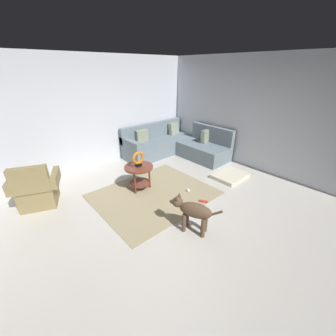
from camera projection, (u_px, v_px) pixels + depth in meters
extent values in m
cube|color=beige|center=(171.00, 215.00, 3.85)|extent=(6.00, 6.00, 0.10)
cube|color=silver|center=(92.00, 114.00, 5.22)|extent=(6.00, 0.12, 2.70)
cube|color=silver|center=(263.00, 116.00, 5.00)|extent=(0.12, 6.00, 2.70)
cube|color=tan|center=(154.00, 194.00, 4.39)|extent=(2.30, 1.90, 0.01)
cube|color=slate|center=(160.00, 147.00, 6.39)|extent=(2.20, 0.85, 0.42)
cube|color=slate|center=(152.00, 130.00, 6.44)|extent=(2.20, 0.14, 0.46)
cube|color=slate|center=(203.00, 151.00, 6.04)|extent=(0.85, 1.40, 0.42)
cube|color=slate|center=(212.00, 134.00, 6.06)|extent=(0.14, 1.40, 0.46)
cube|color=slate|center=(130.00, 144.00, 5.64)|extent=(0.16, 0.85, 0.22)
cube|color=gray|center=(173.00, 129.00, 6.81)|extent=(0.40, 0.23, 0.39)
cube|color=gray|center=(142.00, 136.00, 6.06)|extent=(0.38, 0.13, 0.38)
cube|color=gray|center=(206.00, 136.00, 6.06)|extent=(0.40, 0.19, 0.38)
cube|color=olive|center=(39.00, 194.00, 4.02)|extent=(0.78, 0.78, 0.40)
cube|color=olive|center=(30.00, 180.00, 3.62)|extent=(0.61, 0.36, 0.48)
cube|color=olive|center=(13.00, 183.00, 3.78)|extent=(0.32, 0.59, 0.22)
cube|color=olive|center=(56.00, 177.00, 3.99)|extent=(0.32, 0.59, 0.22)
cylinder|color=brown|center=(139.00, 167.00, 4.37)|extent=(0.60, 0.60, 0.04)
cylinder|color=brown|center=(140.00, 183.00, 4.53)|extent=(0.45, 0.45, 0.02)
cylinder|color=brown|center=(134.00, 175.00, 4.63)|extent=(0.04, 0.04, 0.50)
cylinder|color=brown|center=(135.00, 183.00, 4.30)|extent=(0.04, 0.04, 0.50)
cylinder|color=brown|center=(150.00, 178.00, 4.53)|extent=(0.04, 0.04, 0.50)
cube|color=black|center=(139.00, 165.00, 4.35)|extent=(0.12, 0.08, 0.05)
torus|color=orange|center=(138.00, 158.00, 4.28)|extent=(0.28, 0.06, 0.28)
cube|color=beige|center=(230.00, 176.00, 5.05)|extent=(0.80, 0.60, 0.09)
cylinder|color=brown|center=(184.00, 223.00, 3.35)|extent=(0.07, 0.07, 0.32)
cylinder|color=brown|center=(187.00, 218.00, 3.46)|extent=(0.07, 0.07, 0.32)
cylinder|color=brown|center=(203.00, 228.00, 3.23)|extent=(0.07, 0.07, 0.32)
cylinder|color=brown|center=(205.00, 223.00, 3.35)|extent=(0.07, 0.07, 0.32)
ellipsoid|color=brown|center=(195.00, 210.00, 3.24)|extent=(0.41, 0.56, 0.24)
sphere|color=brown|center=(177.00, 202.00, 3.32)|extent=(0.17, 0.17, 0.17)
ellipsoid|color=brown|center=(173.00, 202.00, 3.36)|extent=(0.11, 0.14, 0.07)
cone|color=brown|center=(177.00, 197.00, 3.23)|extent=(0.06, 0.06, 0.07)
cone|color=brown|center=(179.00, 194.00, 3.31)|extent=(0.06, 0.06, 0.07)
cylinder|color=brown|center=(216.00, 213.00, 3.11)|extent=(0.11, 0.20, 0.16)
sphere|color=silver|center=(188.00, 190.00, 4.46)|extent=(0.07, 0.07, 0.07)
cylinder|color=red|center=(204.00, 201.00, 4.12)|extent=(0.12, 0.16, 0.05)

